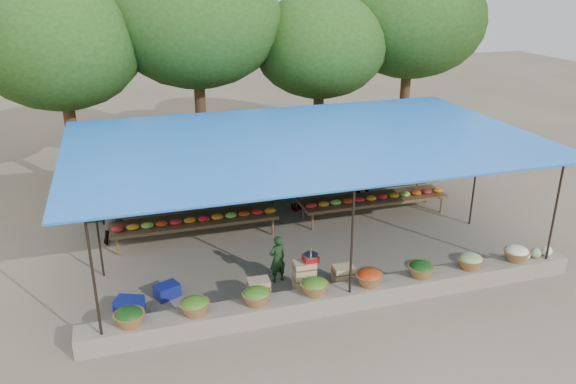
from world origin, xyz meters
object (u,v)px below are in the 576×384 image
object	(u,v)px
crate_counter	(303,281)
blue_crate_front	(129,306)
weighing_scale	(311,257)
blue_crate_back	(167,291)
vendor_seated	(277,259)

from	to	relation	value
crate_counter	blue_crate_front	xyz separation A→B (m)	(-3.58, 0.35, -0.15)
weighing_scale	blue_crate_back	xyz separation A→B (m)	(-2.96, 0.73, -0.71)
weighing_scale	vendor_seated	xyz separation A→B (m)	(-0.54, 0.68, -0.30)
weighing_scale	vendor_seated	size ratio (longest dim) A/B	0.31
blue_crate_front	blue_crate_back	xyz separation A→B (m)	(0.79, 0.38, -0.01)
crate_counter	weighing_scale	size ratio (longest dim) A/B	6.83
crate_counter	vendor_seated	xyz separation A→B (m)	(-0.37, 0.68, 0.24)
crate_counter	blue_crate_front	distance (m)	3.60
blue_crate_back	weighing_scale	bearing A→B (deg)	-37.32
crate_counter	vendor_seated	distance (m)	0.81
blue_crate_back	blue_crate_front	bearing A→B (deg)	-177.82
crate_counter	blue_crate_front	bearing A→B (deg)	174.37
vendor_seated	blue_crate_front	world-z (taller)	vendor_seated
crate_counter	blue_crate_front	size ratio (longest dim) A/B	4.40
blue_crate_front	weighing_scale	bearing A→B (deg)	17.66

